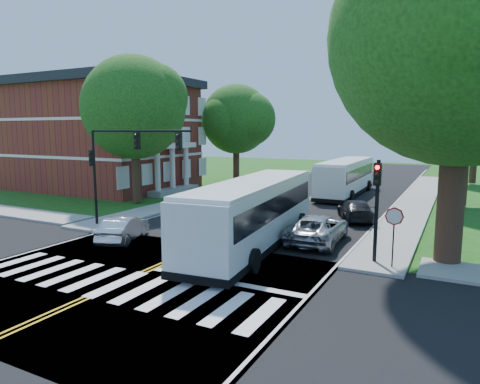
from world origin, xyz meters
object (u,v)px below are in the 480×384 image
Objects in this scene: bus_lead at (254,212)px; hatchback at (124,228)px; signal_ne at (377,197)px; signal_nw at (123,155)px; dark_sedan at (355,210)px; suv at (318,229)px; bus_follow at (346,177)px.

bus_lead reaches higher than hatchback.
signal_nw is at bearing -179.95° from signal_ne.
bus_lead is 2.87× the size of dark_sedan.
hatchback reaches higher than dark_sedan.
dark_sedan is (9.65, 10.97, -0.00)m from hatchback.
signal_nw is 11.63m from suv.
bus_follow reaches higher than suv.
bus_follow is (-6.01, 19.66, -1.29)m from signal_ne.
signal_ne is at bearing 140.50° from suv.
bus_lead is at bearing 2.25° from signal_nw.
suv reaches higher than hatchback.
suv is 1.16× the size of dark_sedan.
dark_sedan is at bearing 107.19° from signal_ne.
bus_follow is 2.69× the size of dark_sedan.
signal_nw is 0.59× the size of bus_follow.
signal_ne reaches higher than bus_lead.
suv is at bearing -145.99° from bus_lead.
suv is (2.64, 2.18, -1.02)m from bus_lead.
signal_ne is (14.06, 0.01, -1.41)m from signal_nw.
hatchback is 0.77× the size of suv.
signal_ne is 6.06m from bus_lead.
bus_follow is at bearing -95.15° from dark_sedan.
signal_nw is 1.62× the size of signal_ne.
dark_sedan is at bearing 38.89° from signal_nw.
signal_ne is at bearing 168.61° from hatchback.
hatchback is (-6.53, -2.21, -1.09)m from bus_lead.
dark_sedan is at bearing -115.24° from bus_lead.
hatchback is 0.89× the size of dark_sedan.
dark_sedan is (3.13, 8.76, -1.09)m from bus_lead.
suv is at bearing 142.93° from signal_ne.
bus_follow reaches higher than dark_sedan.
signal_ne is 20.60m from bus_follow.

